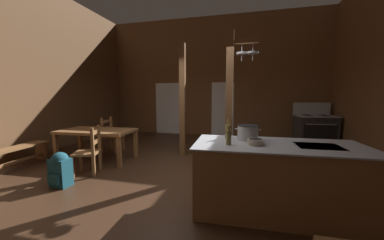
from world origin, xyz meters
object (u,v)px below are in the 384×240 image
at_px(backpack, 60,168).
at_px(mixing_bowl_on_counter, 255,142).
at_px(stockpot_on_counter, 248,132).
at_px(bottle_tall_on_counter, 228,131).
at_px(dining_table, 97,133).
at_px(ladderback_chair_by_post, 89,152).
at_px(bottle_short_on_counter, 229,137).
at_px(stove_range, 315,130).
at_px(ladderback_chair_near_window, 111,135).
at_px(kitchen_island, 277,178).
at_px(bench_along_left_wall, 15,154).

bearing_deg(backpack, mixing_bowl_on_counter, -0.98).
distance_m(stockpot_on_counter, bottle_tall_on_counter, 0.28).
bearing_deg(dining_table, ladderback_chair_by_post, -61.11).
bearing_deg(bottle_short_on_counter, stockpot_on_counter, 57.19).
bearing_deg(stove_range, dining_table, -151.64).
distance_m(mixing_bowl_on_counter, bottle_short_on_counter, 0.35).
xyz_separation_m(ladderback_chair_near_window, stockpot_on_counter, (3.62, -1.98, 0.57)).
bearing_deg(ladderback_chair_near_window, bottle_short_on_counter, -34.88).
bearing_deg(bottle_short_on_counter, ladderback_chair_by_post, 164.91).
relative_size(stockpot_on_counter, mixing_bowl_on_counter, 1.77).
xyz_separation_m(mixing_bowl_on_counter, bottle_short_on_counter, (-0.34, -0.08, 0.06)).
bearing_deg(stove_range, kitchen_island, -111.81).
bearing_deg(stove_range, bottle_short_on_counter, -117.59).
bearing_deg(bottle_short_on_counter, backpack, 177.27).
distance_m(kitchen_island, bottle_short_on_counter, 0.86).
xyz_separation_m(kitchen_island, stove_range, (1.76, 4.39, 0.02)).
distance_m(bench_along_left_wall, backpack, 1.84).
bearing_deg(kitchen_island, stockpot_on_counter, 152.56).
bearing_deg(backpack, ladderback_chair_near_window, 103.90).
height_order(dining_table, mixing_bowl_on_counter, mixing_bowl_on_counter).
bearing_deg(bottle_short_on_counter, stove_range, 62.41).
xyz_separation_m(ladderback_chair_by_post, bottle_short_on_counter, (2.75, -0.74, 0.57)).
bearing_deg(stockpot_on_counter, ladderback_chair_by_post, 173.06).
relative_size(bench_along_left_wall, bottle_tall_on_counter, 5.04).
height_order(ladderback_chair_near_window, backpack, ladderback_chair_near_window).
height_order(stove_range, ladderback_chair_near_window, stove_range).
distance_m(ladderback_chair_near_window, backpack, 2.29).
relative_size(kitchen_island, bottle_tall_on_counter, 7.71).
relative_size(bench_along_left_wall, stockpot_on_counter, 3.92).
xyz_separation_m(stove_range, ladderback_chair_near_window, (-5.77, -2.21, -0.03)).
xyz_separation_m(stove_range, bottle_short_on_counter, (-2.39, -4.56, 0.54)).
bearing_deg(ladderback_chair_near_window, backpack, -76.10).
xyz_separation_m(bench_along_left_wall, stockpot_on_counter, (4.83, -0.30, 0.72)).
xyz_separation_m(dining_table, bottle_short_on_counter, (3.20, -1.55, 0.37)).
xyz_separation_m(dining_table, ladderback_chair_near_window, (-0.18, 0.80, -0.20)).
distance_m(ladderback_chair_by_post, bottle_tall_on_counter, 2.80).
relative_size(ladderback_chair_near_window, bottle_tall_on_counter, 3.34).
bearing_deg(kitchen_island, bench_along_left_wall, 174.52).
xyz_separation_m(kitchen_island, dining_table, (-3.83, 1.38, 0.19)).
bearing_deg(bottle_tall_on_counter, backpack, -174.83).
bearing_deg(backpack, stove_range, 40.34).
bearing_deg(bottle_short_on_counter, bottle_tall_on_counter, 95.57).
relative_size(dining_table, stockpot_on_counter, 4.76).
bearing_deg(backpack, kitchen_island, 0.68).
relative_size(kitchen_island, bench_along_left_wall, 1.53).
relative_size(kitchen_island, dining_table, 1.26).
xyz_separation_m(bench_along_left_wall, bottle_tall_on_counter, (4.55, -0.29, 0.73)).
relative_size(stove_range, mixing_bowl_on_counter, 6.37).
bearing_deg(dining_table, bottle_tall_on_counter, -20.23).
relative_size(stove_range, ladderback_chair_by_post, 1.39).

